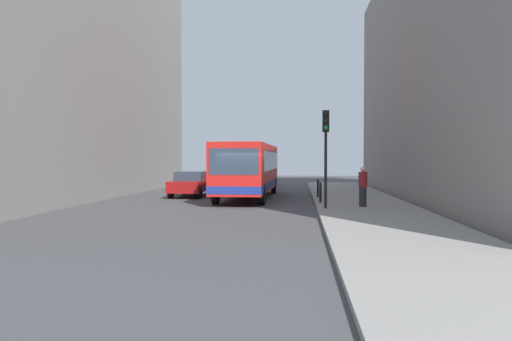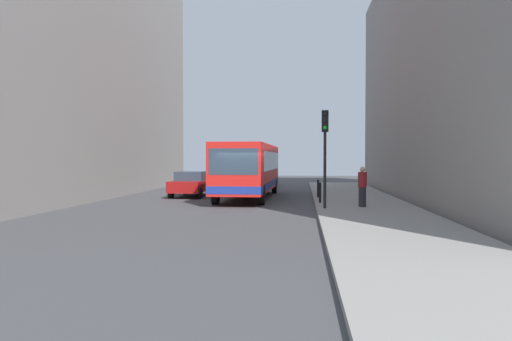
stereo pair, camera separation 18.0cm
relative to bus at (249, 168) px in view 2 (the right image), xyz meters
The scene contains 11 objects.
ground_plane 5.02m from the bus, 85.38° to the right, with size 80.00×80.00×0.00m, color #424244.
sidewalk 7.63m from the bus, 39.13° to the right, with size 4.40×40.00×0.15m, color gray.
building_left 12.84m from the bus, behind, with size 7.00×32.00×16.21m, color gray.
building_right 13.15m from the bus, ahead, with size 7.00×32.00×14.65m, color gray.
bus is the anchor object (origin of this frame).
car_beside_bus 3.71m from the bus, 165.76° to the left, with size 1.96×4.45×1.48m.
car_behind_bus 11.79m from the bus, 91.83° to the left, with size 2.05×4.49×1.48m.
traffic_light 7.88m from the bus, 59.65° to the right, with size 0.28×0.33×4.10m.
bollard_near 5.74m from the bus, 47.13° to the right, with size 0.11×0.11×0.95m, color black.
bollard_mid 4.11m from the bus, 14.93° to the right, with size 0.11×0.11×0.95m, color black.
pedestrian_near_signal 8.13m from the bus, 46.49° to the right, with size 0.38×0.38×1.74m.
Camera 2 is at (2.61, -22.38, 2.25)m, focal length 33.89 mm.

